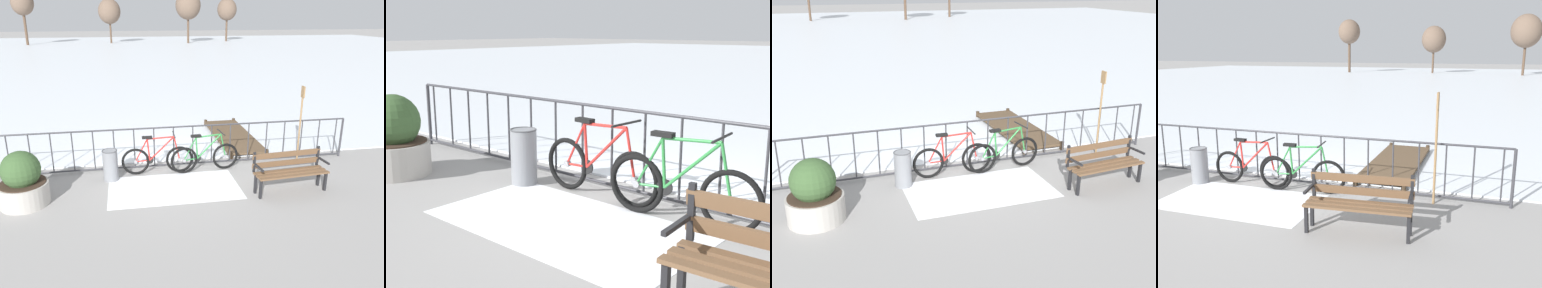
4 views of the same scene
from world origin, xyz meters
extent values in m
plane|color=gray|center=(0.00, 0.00, 0.00)|extent=(160.00, 160.00, 0.00)
cube|color=silver|center=(0.00, 28.40, 0.01)|extent=(80.00, 56.00, 0.03)
cube|color=white|center=(-0.15, -1.20, 0.00)|extent=(2.87, 1.56, 0.01)
cylinder|color=#38383D|center=(0.00, 0.00, 1.05)|extent=(9.00, 0.04, 0.04)
cylinder|color=#38383D|center=(0.00, 0.00, 0.08)|extent=(9.00, 0.04, 0.04)
cylinder|color=#38383D|center=(4.50, 0.00, 0.53)|extent=(0.06, 0.06, 1.05)
cylinder|color=#38383D|center=(-3.84, 0.00, 0.57)|extent=(0.03, 0.03, 0.97)
cylinder|color=#38383D|center=(-3.36, 0.00, 0.57)|extent=(0.03, 0.03, 0.97)
cylinder|color=#38383D|center=(-2.88, 0.00, 0.57)|extent=(0.03, 0.03, 0.97)
cylinder|color=#38383D|center=(-2.40, 0.00, 0.57)|extent=(0.03, 0.03, 0.97)
cylinder|color=#38383D|center=(-1.92, 0.00, 0.57)|extent=(0.03, 0.03, 0.97)
cylinder|color=#38383D|center=(-1.44, 0.00, 0.57)|extent=(0.03, 0.03, 0.97)
cylinder|color=#38383D|center=(-0.96, 0.00, 0.57)|extent=(0.03, 0.03, 0.97)
cylinder|color=#38383D|center=(-0.48, 0.00, 0.57)|extent=(0.03, 0.03, 0.97)
cylinder|color=#38383D|center=(0.00, 0.00, 0.57)|extent=(0.03, 0.03, 0.97)
cylinder|color=#38383D|center=(0.48, 0.00, 0.57)|extent=(0.03, 0.03, 0.97)
cylinder|color=#38383D|center=(0.96, 0.00, 0.57)|extent=(0.03, 0.03, 0.97)
cylinder|color=#38383D|center=(1.44, 0.00, 0.57)|extent=(0.03, 0.03, 0.97)
cylinder|color=#38383D|center=(1.92, 0.00, 0.57)|extent=(0.03, 0.03, 0.97)
cylinder|color=#38383D|center=(2.40, 0.00, 0.57)|extent=(0.03, 0.03, 0.97)
cylinder|color=#38383D|center=(2.88, 0.00, 0.57)|extent=(0.03, 0.03, 0.97)
cylinder|color=#38383D|center=(3.36, 0.00, 0.57)|extent=(0.03, 0.03, 0.97)
cylinder|color=#38383D|center=(3.84, 0.00, 0.57)|extent=(0.03, 0.03, 0.97)
cylinder|color=#38383D|center=(4.32, 0.00, 0.57)|extent=(0.03, 0.03, 0.97)
torus|color=black|center=(-0.95, -0.30, 0.33)|extent=(0.66, 0.08, 0.66)
cylinder|color=gray|center=(-0.95, -0.30, 0.33)|extent=(0.08, 0.06, 0.08)
torus|color=black|center=(0.10, -0.33, 0.33)|extent=(0.66, 0.08, 0.66)
cylinder|color=gray|center=(0.10, -0.33, 0.33)|extent=(0.08, 0.06, 0.08)
cylinder|color=red|center=(-0.64, -0.31, 0.62)|extent=(0.08, 0.04, 0.53)
cylinder|color=red|center=(-0.32, -0.32, 0.63)|extent=(0.61, 0.05, 0.59)
cylinder|color=red|center=(-0.35, -0.32, 0.90)|extent=(0.63, 0.05, 0.07)
cylinder|color=red|center=(-0.79, -0.30, 0.34)|extent=(0.34, 0.04, 0.05)
cylinder|color=red|center=(-0.81, -0.30, 0.61)|extent=(0.32, 0.04, 0.56)
cylinder|color=red|center=(0.03, -0.33, 0.62)|extent=(0.16, 0.04, 0.59)
cube|color=black|center=(-0.66, -0.31, 0.92)|extent=(0.24, 0.11, 0.05)
cylinder|color=black|center=(-0.03, -0.33, 0.96)|extent=(0.04, 0.52, 0.03)
cylinder|color=black|center=(-0.62, -0.31, 0.35)|extent=(0.18, 0.03, 0.18)
torus|color=black|center=(0.19, -0.42, 0.33)|extent=(0.66, 0.13, 0.66)
cylinder|color=gray|center=(0.19, -0.42, 0.33)|extent=(0.08, 0.07, 0.08)
torus|color=black|center=(1.24, -0.32, 0.33)|extent=(0.66, 0.13, 0.66)
cylinder|color=gray|center=(1.24, -0.32, 0.33)|extent=(0.08, 0.07, 0.08)
cylinder|color=#2D843D|center=(0.51, -0.39, 0.62)|extent=(0.08, 0.04, 0.53)
cylinder|color=#2D843D|center=(0.82, -0.36, 0.63)|extent=(0.61, 0.10, 0.59)
cylinder|color=#2D843D|center=(0.80, -0.36, 0.90)|extent=(0.63, 0.10, 0.07)
cylinder|color=#2D843D|center=(0.36, -0.41, 0.34)|extent=(0.34, 0.06, 0.05)
cylinder|color=#2D843D|center=(0.34, -0.41, 0.61)|extent=(0.32, 0.06, 0.56)
cylinder|color=#2D843D|center=(1.17, -0.32, 0.62)|extent=(0.16, 0.05, 0.59)
cube|color=black|center=(0.48, -0.39, 0.92)|extent=(0.25, 0.12, 0.05)
cylinder|color=black|center=(1.11, -0.33, 0.96)|extent=(0.08, 0.52, 0.03)
cylinder|color=black|center=(0.53, -0.39, 0.35)|extent=(0.18, 0.04, 0.18)
cube|color=brown|center=(2.28, -1.66, 0.44)|extent=(1.60, 0.23, 0.04)
cube|color=brown|center=(2.29, -1.82, 0.44)|extent=(1.60, 0.23, 0.04)
cube|color=brown|center=(2.31, -1.97, 0.44)|extent=(1.60, 0.23, 0.04)
cube|color=brown|center=(2.27, -1.57, 0.58)|extent=(1.60, 0.19, 0.12)
cube|color=brown|center=(2.27, -1.57, 0.78)|extent=(1.60, 0.19, 0.12)
cube|color=black|center=(3.06, -1.89, 0.22)|extent=(0.05, 0.06, 0.44)
cube|color=black|center=(3.04, -1.62, 0.22)|extent=(0.05, 0.06, 0.44)
cube|color=black|center=(3.03, -1.51, 0.67)|extent=(0.05, 0.05, 0.45)
cube|color=black|center=(3.05, -1.75, 0.64)|extent=(0.07, 0.40, 0.04)
cube|color=black|center=(1.55, -2.01, 0.22)|extent=(0.05, 0.06, 0.44)
cube|color=black|center=(1.52, -1.75, 0.22)|extent=(0.05, 0.06, 0.44)
cube|color=black|center=(1.51, -1.63, 0.67)|extent=(0.05, 0.05, 0.45)
cube|color=black|center=(1.54, -1.88, 0.64)|extent=(0.07, 0.40, 0.04)
cylinder|color=#ADA8A0|center=(-3.22, -1.39, 0.23)|extent=(0.97, 0.97, 0.45)
cylinder|color=#38281E|center=(-3.22, -1.39, 0.46)|extent=(0.90, 0.90, 0.02)
sphere|color=#38562D|center=(-3.22, -1.39, 0.74)|extent=(0.76, 0.76, 0.76)
cylinder|color=gray|center=(-1.53, -0.51, 0.36)|extent=(0.34, 0.34, 0.72)
torus|color=#494A4E|center=(-1.53, -0.51, 0.72)|extent=(0.35, 0.35, 0.02)
cylinder|color=#937047|center=(3.20, -0.20, 0.85)|extent=(0.04, 0.04, 1.70)
cube|color=#937047|center=(3.20, -0.20, 1.84)|extent=(0.03, 0.16, 0.28)
cube|color=brown|center=(2.06, 1.91, 0.12)|extent=(1.10, 3.22, 0.06)
cylinder|color=#3C2E20|center=(1.57, 0.30, 0.10)|extent=(0.10, 0.10, 0.20)
cylinder|color=#3C2E20|center=(2.56, 0.30, 0.10)|extent=(0.10, 0.10, 0.20)
cylinder|color=#3C2E20|center=(1.57, 3.52, 0.10)|extent=(0.10, 0.10, 0.20)
cylinder|color=#3C2E20|center=(2.56, 3.52, 0.10)|extent=(0.10, 0.10, 0.20)
cylinder|color=brown|center=(13.07, 43.69, 1.70)|extent=(0.26, 0.26, 3.40)
ellipsoid|color=brown|center=(13.07, 43.69, 4.18)|extent=(2.61, 2.61, 2.87)
cylinder|color=brown|center=(-2.49, 42.78, 1.54)|extent=(0.23, 0.23, 3.08)
ellipsoid|color=brown|center=(-2.49, 42.78, 3.91)|extent=(2.78, 2.78, 3.06)
cylinder|color=brown|center=(-12.44, 41.45, 2.03)|extent=(0.31, 0.31, 4.07)
ellipsoid|color=brown|center=(-12.44, 41.45, 4.85)|extent=(2.60, 2.60, 2.86)
cylinder|color=brown|center=(7.31, 41.11, 1.85)|extent=(0.27, 0.27, 3.70)
ellipsoid|color=brown|center=(7.31, 41.11, 4.65)|extent=(3.17, 3.17, 3.48)
camera|label=1|loc=(-1.10, -8.75, 3.66)|focal=35.38mm
camera|label=2|loc=(3.22, -4.84, 1.98)|focal=47.40mm
camera|label=3|loc=(-3.05, -8.70, 3.86)|focal=42.11mm
camera|label=4|loc=(3.99, -7.25, 2.67)|focal=38.59mm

